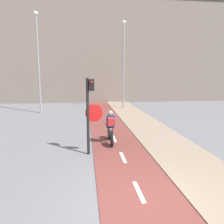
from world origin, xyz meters
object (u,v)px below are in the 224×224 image
Objects in this scene: traffic_light_pole at (90,108)px; street_lamp_sidewalk at (124,57)px; street_lamp_far at (38,54)px; cyclist_near at (110,128)px.

street_lamp_sidewalk is at bearing 74.26° from traffic_light_pole.
cyclist_near is at bearing -61.83° from street_lamp_far.
street_lamp_far reaches higher than cyclist_near.
street_lamp_sidewalk is (3.41, 12.09, 2.93)m from traffic_light_pole.
street_lamp_sidewalk is (7.31, 1.76, -0.03)m from street_lamp_far.
street_lamp_far is at bearing 110.67° from traffic_light_pole.
cyclist_near is at bearing 54.16° from traffic_light_pole.
traffic_light_pole is 12.90m from street_lamp_sidewalk.
traffic_light_pole is at bearing -125.84° from cyclist_near.
traffic_light_pole is 11.43m from street_lamp_far.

